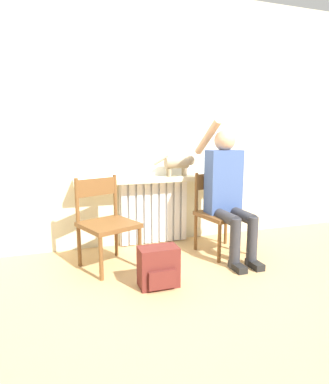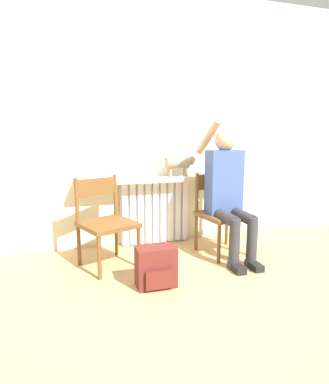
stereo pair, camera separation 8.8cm
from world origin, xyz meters
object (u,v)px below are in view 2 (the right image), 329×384
chair_right (221,212)px  backpack (156,267)px  cat (180,163)px  person (228,188)px  chair_left (106,221)px

chair_right → backpack: (-0.85, -0.56, -0.27)m
cat → backpack: size_ratio=1.45×
chair_right → backpack: 1.05m
cat → backpack: (-0.54, -0.95, -0.75)m
person → cat: person is taller
chair_left → chair_right: (1.18, 0.00, 0.00)m
chair_right → cat: (-0.32, 0.39, 0.48)m
chair_left → cat: (0.87, 0.39, 0.48)m
person → cat: size_ratio=2.90×
person → backpack: bearing=-152.0°
chair_left → person: size_ratio=0.60×
person → cat: bearing=123.4°
chair_left → cat: 1.07m
chair_left → chair_right: same height
chair_right → backpack: size_ratio=2.52×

